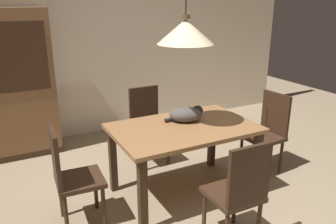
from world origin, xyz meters
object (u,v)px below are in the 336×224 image
at_px(cat_sleeping, 187,114).
at_px(pendant_lamp, 185,31).
at_px(chair_right_side, 268,129).
at_px(dining_table, 184,136).
at_px(chair_near_front, 239,190).
at_px(chair_left_side, 70,174).
at_px(chair_far_back, 148,122).
at_px(hutch_bookcase, 7,89).

height_order(cat_sleeping, pendant_lamp, pendant_lamp).
bearing_deg(chair_right_side, dining_table, -179.70).
bearing_deg(chair_near_front, dining_table, 89.92).
relative_size(chair_left_side, pendant_lamp, 0.72).
xyz_separation_m(chair_right_side, pendant_lamp, (-1.13, -0.01, 1.15)).
height_order(dining_table, chair_far_back, chair_far_back).
bearing_deg(chair_left_side, hutch_bookcase, 100.67).
relative_size(dining_table, chair_right_side, 1.51).
distance_m(chair_near_front, hutch_bookcase, 3.10).
height_order(chair_far_back, hutch_bookcase, hutch_bookcase).
distance_m(chair_right_side, chair_far_back, 1.43).
height_order(chair_right_side, pendant_lamp, pendant_lamp).
bearing_deg(chair_left_side, pendant_lamp, -0.23).
xyz_separation_m(chair_near_front, hutch_bookcase, (-1.47, 2.70, 0.38)).
distance_m(chair_far_back, chair_left_side, 1.43).
height_order(dining_table, chair_right_side, chair_right_side).
bearing_deg(cat_sleeping, chair_right_side, -5.95).
xyz_separation_m(dining_table, chair_right_side, (1.13, 0.01, -0.14)).
bearing_deg(hutch_bookcase, chair_right_side, -34.95).
bearing_deg(dining_table, chair_near_front, -90.08).
bearing_deg(cat_sleeping, hutch_bookcase, 132.56).
relative_size(dining_table, hutch_bookcase, 0.76).
bearing_deg(chair_far_back, hutch_bookcase, 147.27).
relative_size(cat_sleeping, pendant_lamp, 0.31).
bearing_deg(chair_far_back, chair_right_side, -37.67).
distance_m(dining_table, chair_far_back, 0.89).
xyz_separation_m(pendant_lamp, hutch_bookcase, (-1.47, 1.82, -0.77)).
xyz_separation_m(chair_right_side, hutch_bookcase, (-2.60, 1.82, 0.38)).
relative_size(pendant_lamp, hutch_bookcase, 0.70).
bearing_deg(chair_right_side, cat_sleeping, 174.05).
xyz_separation_m(chair_right_side, chair_near_front, (-1.13, -0.88, 0.00)).
xyz_separation_m(chair_near_front, chair_far_back, (-0.00, 1.76, 0.00)).
xyz_separation_m(chair_left_side, hutch_bookcase, (-0.34, 1.82, 0.38)).
height_order(chair_right_side, hutch_bookcase, hutch_bookcase).
relative_size(chair_right_side, chair_far_back, 1.00).
bearing_deg(hutch_bookcase, chair_near_front, -61.45).
relative_size(chair_right_side, hutch_bookcase, 0.50).
relative_size(chair_right_side, chair_near_front, 1.00).
distance_m(chair_left_side, hutch_bookcase, 1.89).
xyz_separation_m(chair_right_side, chair_far_back, (-1.13, 0.87, 0.00)).
relative_size(chair_far_back, chair_left_side, 1.00).
bearing_deg(cat_sleeping, chair_far_back, 97.50).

